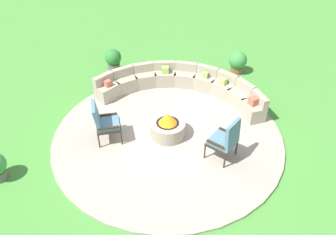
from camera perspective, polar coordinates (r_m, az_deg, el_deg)
The scene contains 8 objects.
ground_plane at distance 8.59m, azimuth -0.05°, elevation -3.19°, with size 24.00×24.00×0.00m, color #478C38.
patio_circle at distance 8.57m, azimuth -0.05°, elevation -3.04°, with size 5.66×5.66×0.06m, color #9E9384.
fire_pit at distance 8.38m, azimuth -0.05°, elevation -1.58°, with size 0.86×0.86×0.67m.
curved_stone_bench at distance 9.85m, azimuth 2.44°, elevation 5.32°, with size 4.64×2.15×0.68m.
lounge_chair_front_left at distance 8.22m, azimuth -10.56°, elevation -0.63°, with size 0.72×0.70×1.06m.
lounge_chair_front_right at distance 7.70m, azimuth 9.58°, elevation -3.55°, with size 0.79×0.81×1.07m.
potted_plant_1 at distance 11.16m, azimuth 11.50°, elevation 9.06°, with size 0.56×0.56×0.72m.
potted_plant_2 at distance 11.07m, azimuth -9.05°, elevation 9.43°, with size 0.51×0.51×0.79m.
Camera 1 is at (0.23, -6.45, 5.66)m, focal length 36.75 mm.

